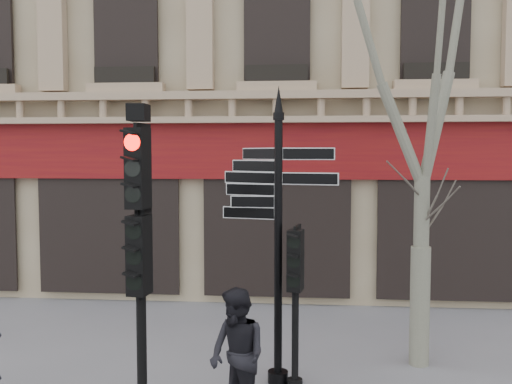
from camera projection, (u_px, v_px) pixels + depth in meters
The scene contains 6 objects.
building at pixel (288, 0), 20.26m from camera, with size 28.00×15.52×18.00m.
fingerpost at pixel (278, 185), 8.62m from camera, with size 2.49×2.49×4.56m.
traffic_signal_main at pixel (140, 223), 7.46m from camera, with size 0.50×0.39×4.18m.
traffic_signal_secondary at pixel (295, 277), 8.57m from camera, with size 0.45×0.36×2.41m.
plane_tree at pixel (425, 37), 9.21m from camera, with size 2.91×2.91×7.73m.
pedestrian_b at pixel (237, 356), 7.50m from camera, with size 0.86×0.67×1.77m, color black.
Camera 1 is at (0.68, -8.22, 3.55)m, focal length 40.00 mm.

